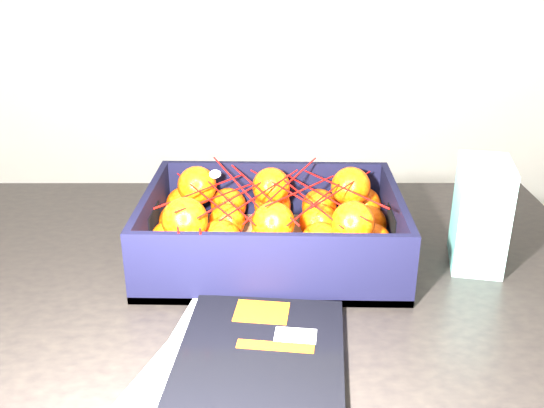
{
  "coord_description": "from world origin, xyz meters",
  "views": [
    {
      "loc": [
        0.29,
        -0.98,
        1.24
      ],
      "look_at": [
        0.27,
        -0.08,
        0.86
      ],
      "focal_mm": 40.08,
      "sensor_mm": 36.0,
      "label": 1
    }
  ],
  "objects_px": {
    "magazine_stack": "(245,363)",
    "retail_carton": "(480,214)",
    "table": "(249,322)",
    "produce_crate": "(272,238)"
  },
  "relations": [
    {
      "from": "magazine_stack",
      "to": "produce_crate",
      "type": "distance_m",
      "value": 0.31
    },
    {
      "from": "magazine_stack",
      "to": "retail_carton",
      "type": "relative_size",
      "value": 1.87
    },
    {
      "from": "table",
      "to": "magazine_stack",
      "type": "bearing_deg",
      "value": -87.25
    },
    {
      "from": "table",
      "to": "retail_carton",
      "type": "xyz_separation_m",
      "value": [
        0.38,
        0.04,
        0.19
      ]
    },
    {
      "from": "retail_carton",
      "to": "table",
      "type": "bearing_deg",
      "value": -163.65
    },
    {
      "from": "magazine_stack",
      "to": "retail_carton",
      "type": "height_order",
      "value": "retail_carton"
    },
    {
      "from": "magazine_stack",
      "to": "retail_carton",
      "type": "bearing_deg",
      "value": 38.26
    },
    {
      "from": "table",
      "to": "retail_carton",
      "type": "distance_m",
      "value": 0.43
    },
    {
      "from": "table",
      "to": "magazine_stack",
      "type": "relative_size",
      "value": 3.67
    },
    {
      "from": "magazine_stack",
      "to": "table",
      "type": "bearing_deg",
      "value": 92.75
    }
  ]
}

